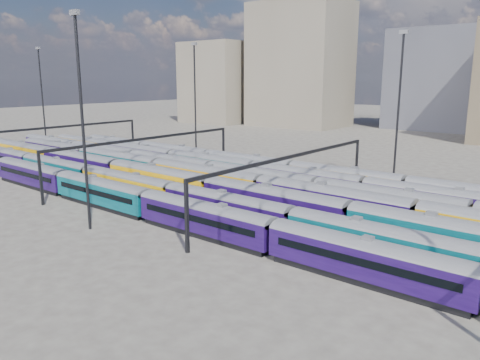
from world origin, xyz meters
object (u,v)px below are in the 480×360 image
Objects in this scene: rake_2 at (159,177)px; mast_2 at (82,115)px; rake_1 at (226,205)px; rake_0 at (275,233)px.

rake_2 is 21.37m from mast_2.
rake_1 is 20.29m from mast_2.
rake_0 reaches higher than rake_1.
rake_0 is at bearing 17.12° from mast_2.
rake_0 is 26.37m from mast_2.
rake_0 is at bearing -18.85° from rake_2.
rake_2 is (-29.30, 10.00, 0.25)m from rake_0.
rake_1 is at bearing 155.56° from rake_0.
rake_2 is at bearing 161.15° from rake_0.
rake_0 is 0.86× the size of rake_1.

